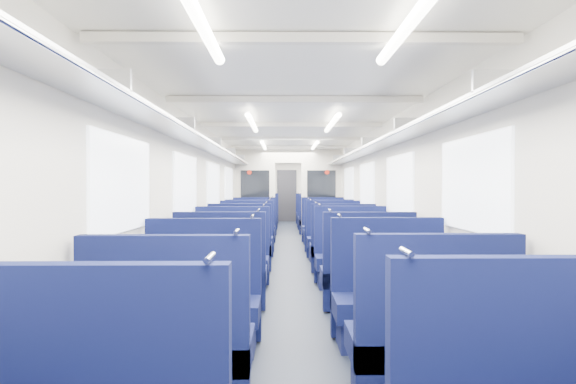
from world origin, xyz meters
name	(u,v)px	position (x,y,z in m)	size (l,w,h in m)	color
floor	(290,258)	(0.00, 0.00, 0.00)	(2.80, 18.00, 0.01)	black
ceiling	(290,136)	(0.00, 0.00, 2.35)	(2.80, 18.00, 0.01)	white
wall_left	(217,197)	(-1.40, 0.00, 1.18)	(0.02, 18.00, 2.35)	beige
dado_left	(218,240)	(-1.39, 0.00, 0.35)	(0.03, 17.90, 0.70)	#101436
wall_right	(362,197)	(1.40, 0.00, 1.18)	(0.02, 18.00, 2.35)	beige
dado_right	(361,240)	(1.39, 0.00, 0.35)	(0.03, 17.90, 0.70)	#101436
wall_far	(287,191)	(0.00, 9.00, 1.18)	(2.80, 0.02, 2.35)	beige
luggage_rack_left	(227,156)	(-1.21, 0.00, 1.97)	(0.36, 17.40, 0.18)	#B2B5BA
luggage_rack_right	(353,156)	(1.21, 0.00, 1.97)	(0.36, 17.40, 0.18)	#B2B5BA
windows	(290,185)	(0.00, -0.46, 1.42)	(2.78, 15.60, 0.75)	white
ceiling_fittings	(290,138)	(0.00, -0.26, 2.29)	(2.70, 16.06, 0.11)	beige
end_door	(287,196)	(0.00, 8.94, 1.00)	(0.75, 0.06, 2.00)	black
bulkhead	(288,192)	(0.00, 3.29, 1.23)	(2.80, 0.10, 2.35)	beige
seat_4	(170,353)	(-0.83, -5.96, 0.35)	(1.02, 0.57, 1.14)	#0D1441
seat_5	(430,349)	(0.83, -5.90, 0.35)	(1.02, 0.57, 1.14)	#0D1441
seat_6	(201,307)	(-0.83, -4.88, 0.35)	(1.02, 0.57, 1.14)	#0D1441
seat_7	(390,304)	(0.83, -4.79, 0.35)	(1.02, 0.57, 1.14)	#0D1441
seat_8	(221,277)	(-0.83, -3.60, 0.35)	(1.02, 0.57, 1.14)	#0D1441
seat_9	(367,278)	(0.83, -3.64, 0.35)	(1.02, 0.57, 1.14)	#0D1441
seat_10	(231,263)	(-0.83, -2.60, 0.35)	(1.02, 0.57, 1.14)	#0D1441
seat_11	(351,261)	(0.83, -2.46, 0.35)	(1.02, 0.57, 1.14)	#0D1441
seat_12	(240,249)	(-0.83, -1.31, 0.35)	(1.02, 0.57, 1.14)	#0D1441
seat_13	(342,250)	(0.83, -1.43, 0.35)	(1.02, 0.57, 1.14)	#0D1441
seat_14	(246,241)	(-0.83, -0.14, 0.35)	(1.02, 0.57, 1.14)	#0D1441
seat_15	(334,241)	(0.83, -0.23, 0.35)	(1.02, 0.57, 1.14)	#0D1441
seat_16	(250,235)	(-0.83, 0.84, 0.35)	(1.02, 0.57, 1.14)	#0D1441
seat_17	(328,235)	(0.83, 0.86, 0.35)	(1.02, 0.57, 1.14)	#0D1441
seat_18	(254,229)	(-0.83, 2.10, 0.35)	(1.02, 0.57, 1.14)	#0D1441
seat_19	(323,229)	(0.83, 2.18, 0.35)	(1.02, 0.57, 1.14)	#0D1441
seat_20	(258,223)	(-0.83, 4.01, 0.35)	(1.02, 0.57, 1.14)	#0D1441
seat_21	(317,222)	(0.83, 4.22, 0.35)	(1.02, 0.57, 1.14)	#0D1441
seat_22	(261,219)	(-0.83, 5.35, 0.35)	(1.02, 0.57, 1.14)	#0D1441
seat_23	(314,219)	(0.83, 5.27, 0.35)	(1.02, 0.57, 1.14)	#0D1441
seat_24	(262,217)	(-0.83, 6.31, 0.35)	(1.02, 0.57, 1.14)	#0D1441
seat_25	(312,217)	(0.83, 6.30, 0.35)	(1.02, 0.57, 1.14)	#0D1441
seat_26	(264,215)	(-0.83, 7.62, 0.35)	(1.02, 0.57, 1.14)	#0D1441
seat_27	(310,215)	(0.83, 7.51, 0.35)	(1.02, 0.57, 1.14)	#0D1441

